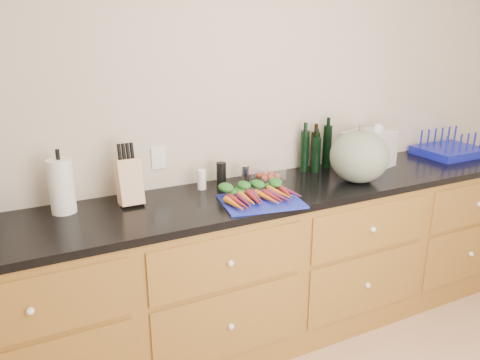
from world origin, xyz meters
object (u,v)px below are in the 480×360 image
knife_block (129,182)px  tomato_box (268,173)px  paper_towel (62,186)px  cutting_board (261,201)px  carrots (258,194)px  squash (359,157)px  dish_rack (450,149)px

knife_block → tomato_box: (0.85, 0.03, -0.08)m
paper_towel → cutting_board: bearing=-18.8°
cutting_board → carrots: carrots is taller
squash → tomato_box: squash is taller
carrots → knife_block: size_ratio=1.58×
tomato_box → dish_rack: size_ratio=0.38×
cutting_board → carrots: (-0.00, 0.04, 0.03)m
squash → tomato_box: 0.54m
cutting_board → knife_block: knife_block is taller
carrots → tomato_box: size_ratio=2.23×
carrots → cutting_board: bearing=-90.0°
cutting_board → tomato_box: 0.41m
carrots → squash: squash is taller
carrots → squash: (0.68, 0.01, 0.12)m
cutting_board → carrots: bearing=90.0°
carrots → dish_rack: size_ratio=0.84×
carrots → knife_block: knife_block is taller
knife_block → dish_rack: size_ratio=0.53×
carrots → squash: size_ratio=1.08×
squash → tomato_box: (-0.45, 0.28, -0.12)m
knife_block → tomato_box: knife_block is taller
squash → cutting_board: bearing=-175.9°
carrots → knife_block: bearing=156.8°
paper_towel → dish_rack: (2.63, -0.08, -0.09)m
cutting_board → dish_rack: (1.69, 0.24, 0.04)m
squash → dish_rack: size_ratio=0.78×
carrots → paper_towel: (-0.94, 0.28, 0.10)m
cutting_board → paper_towel: 1.00m
squash → paper_towel: size_ratio=1.27×
paper_towel → squash: bearing=-9.5°
cutting_board → squash: squash is taller
squash → knife_block: 1.32m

